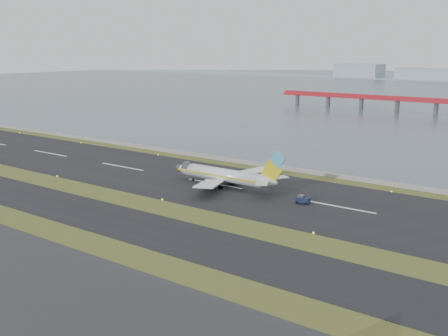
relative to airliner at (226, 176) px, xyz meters
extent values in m
plane|color=#3A4C1B|center=(-4.88, -28.99, -3.46)|extent=(1000.00, 1000.00, 0.00)
cube|color=black|center=(-4.88, -40.99, -3.41)|extent=(1000.00, 18.00, 0.10)
cube|color=black|center=(-4.88, 1.01, -3.41)|extent=(1000.00, 45.00, 0.10)
cube|color=gray|center=(-4.88, 31.01, -2.96)|extent=(1000.00, 2.50, 1.00)
cylinder|color=#4C4C51|center=(-80.88, 221.01, -0.46)|extent=(2.80, 2.80, 7.00)
cube|color=#9CADB8|center=(-224.88, 591.01, 5.54)|extent=(60.00, 35.00, 18.00)
cube|color=#9CADB8|center=(-124.88, 591.01, 3.54)|extent=(90.00, 35.00, 14.00)
cylinder|color=white|center=(-1.50, 0.00, 0.04)|extent=(28.00, 3.80, 3.80)
cone|color=white|center=(-17.10, 0.00, 0.04)|extent=(3.20, 3.80, 3.80)
cone|color=white|center=(14.70, 0.00, 0.34)|extent=(5.00, 3.80, 3.80)
cube|color=gold|center=(-1.50, -1.92, 0.04)|extent=(31.00, 0.06, 0.45)
cube|color=gold|center=(-1.50, 1.92, 0.04)|extent=(31.00, 0.06, 0.45)
cube|color=white|center=(0.70, -8.50, -0.66)|extent=(11.31, 15.89, 1.66)
cube|color=white|center=(0.70, 8.50, -0.66)|extent=(11.31, 15.89, 1.66)
cylinder|color=#3E3D43|center=(-1.00, -6.00, -1.86)|extent=(4.20, 2.10, 2.10)
cylinder|color=#3E3D43|center=(-1.00, 6.00, -1.86)|extent=(4.20, 2.10, 2.10)
cube|color=gold|center=(15.50, 0.00, 3.24)|extent=(6.80, 0.35, 6.85)
cube|color=#49B4D1|center=(17.40, 0.00, 6.94)|extent=(4.85, 0.37, 4.90)
cube|color=white|center=(15.00, -3.80, 0.84)|extent=(5.64, 6.80, 0.22)
cube|color=white|center=(15.00, 3.80, 0.84)|extent=(5.64, 6.80, 0.22)
cylinder|color=black|center=(-12.50, 0.00, -3.01)|extent=(0.80, 0.28, 0.80)
cylinder|color=black|center=(0.00, -2.80, -2.91)|extent=(1.00, 0.38, 1.00)
cylinder|color=black|center=(0.00, 2.80, -2.91)|extent=(1.00, 0.38, 1.00)
cube|color=#151A3A|center=(26.33, -1.85, -2.46)|extent=(3.85, 2.62, 1.33)
cube|color=#3E3D43|center=(25.90, -1.93, -1.57)|extent=(1.83, 1.92, 0.78)
cylinder|color=black|center=(25.30, -2.95, -3.07)|extent=(0.82, 0.47, 0.78)
cylinder|color=black|center=(24.97, -1.21, -3.07)|extent=(0.82, 0.47, 0.78)
cylinder|color=black|center=(27.69, -2.49, -3.07)|extent=(0.82, 0.47, 0.78)
cylinder|color=black|center=(27.36, -0.75, -3.07)|extent=(0.82, 0.47, 0.78)
camera|label=1|loc=(95.10, -125.10, 36.08)|focal=45.00mm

